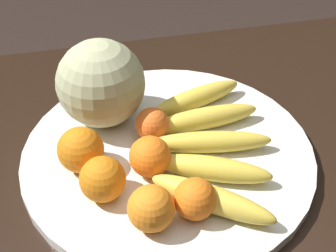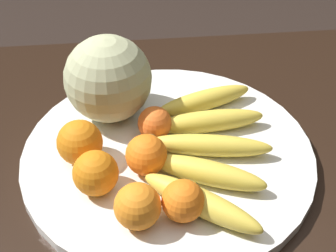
{
  "view_description": "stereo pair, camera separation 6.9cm",
  "coord_description": "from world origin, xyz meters",
  "px_view_note": "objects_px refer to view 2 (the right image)",
  "views": [
    {
      "loc": [
        -0.08,
        -0.5,
        1.26
      ],
      "look_at": [
        0.05,
        0.04,
        0.79
      ],
      "focal_mm": 50.0,
      "sensor_mm": 36.0,
      "label": 1
    },
    {
      "loc": [
        -0.01,
        -0.51,
        1.26
      ],
      "look_at": [
        0.05,
        0.04,
        0.79
      ],
      "focal_mm": 50.0,
      "sensor_mm": 36.0,
      "label": 2
    }
  ],
  "objects_px": {
    "orange_mid_center": "(146,155)",
    "orange_top_small": "(155,123)",
    "melon": "(108,79)",
    "orange_front_right": "(183,201)",
    "orange_back_left": "(138,206)",
    "banana_bunch": "(205,147)",
    "orange_back_right": "(96,173)",
    "orange_front_left": "(80,142)",
    "kitchen_table": "(142,214)",
    "fruit_bowl": "(168,153)"
  },
  "relations": [
    {
      "from": "fruit_bowl",
      "to": "orange_front_left",
      "type": "xyz_separation_m",
      "value": [
        -0.14,
        -0.01,
        0.04
      ]
    },
    {
      "from": "orange_mid_center",
      "to": "kitchen_table",
      "type": "bearing_deg",
      "value": 178.77
    },
    {
      "from": "orange_top_small",
      "to": "orange_front_right",
      "type": "bearing_deg",
      "value": -81.75
    },
    {
      "from": "banana_bunch",
      "to": "orange_top_small",
      "type": "height_order",
      "value": "orange_top_small"
    },
    {
      "from": "fruit_bowl",
      "to": "orange_front_right",
      "type": "bearing_deg",
      "value": -87.25
    },
    {
      "from": "orange_mid_center",
      "to": "orange_back_right",
      "type": "distance_m",
      "value": 0.08
    },
    {
      "from": "orange_front_right",
      "to": "orange_back_right",
      "type": "relative_size",
      "value": 0.89
    },
    {
      "from": "banana_bunch",
      "to": "fruit_bowl",
      "type": "bearing_deg",
      "value": 170.9
    },
    {
      "from": "orange_front_right",
      "to": "orange_top_small",
      "type": "distance_m",
      "value": 0.17
    },
    {
      "from": "banana_bunch",
      "to": "orange_front_right",
      "type": "relative_size",
      "value": 5.85
    },
    {
      "from": "orange_back_left",
      "to": "orange_top_small",
      "type": "relative_size",
      "value": 1.16
    },
    {
      "from": "kitchen_table",
      "to": "orange_back_right",
      "type": "relative_size",
      "value": 24.65
    },
    {
      "from": "fruit_bowl",
      "to": "orange_front_left",
      "type": "bearing_deg",
      "value": -176.53
    },
    {
      "from": "fruit_bowl",
      "to": "melon",
      "type": "xyz_separation_m",
      "value": [
        -0.09,
        0.1,
        0.08
      ]
    },
    {
      "from": "kitchen_table",
      "to": "orange_top_small",
      "type": "distance_m",
      "value": 0.16
    },
    {
      "from": "banana_bunch",
      "to": "orange_front_right",
      "type": "bearing_deg",
      "value": -103.21
    },
    {
      "from": "kitchen_table",
      "to": "banana_bunch",
      "type": "distance_m",
      "value": 0.17
    },
    {
      "from": "melon",
      "to": "orange_front_left",
      "type": "bearing_deg",
      "value": -112.78
    },
    {
      "from": "kitchen_table",
      "to": "orange_mid_center",
      "type": "relative_size",
      "value": 25.98
    },
    {
      "from": "orange_back_left",
      "to": "banana_bunch",
      "type": "bearing_deg",
      "value": 47.03
    },
    {
      "from": "kitchen_table",
      "to": "orange_top_small",
      "type": "relative_size",
      "value": 29.4
    },
    {
      "from": "orange_front_left",
      "to": "fruit_bowl",
      "type": "bearing_deg",
      "value": 3.47
    },
    {
      "from": "orange_mid_center",
      "to": "orange_back_right",
      "type": "xyz_separation_m",
      "value": [
        -0.08,
        -0.03,
        0.0
      ]
    },
    {
      "from": "orange_front_left",
      "to": "orange_front_right",
      "type": "xyz_separation_m",
      "value": [
        0.14,
        -0.13,
        -0.01
      ]
    },
    {
      "from": "orange_front_left",
      "to": "orange_front_right",
      "type": "distance_m",
      "value": 0.19
    },
    {
      "from": "orange_mid_center",
      "to": "orange_top_small",
      "type": "relative_size",
      "value": 1.13
    },
    {
      "from": "orange_front_right",
      "to": "orange_back_right",
      "type": "bearing_deg",
      "value": 152.67
    },
    {
      "from": "orange_front_left",
      "to": "orange_back_left",
      "type": "relative_size",
      "value": 1.1
    },
    {
      "from": "melon",
      "to": "orange_front_right",
      "type": "bearing_deg",
      "value": -68.0
    },
    {
      "from": "orange_front_right",
      "to": "orange_back_left",
      "type": "height_order",
      "value": "orange_back_left"
    },
    {
      "from": "kitchen_table",
      "to": "orange_back_right",
      "type": "height_order",
      "value": "orange_back_right"
    },
    {
      "from": "banana_bunch",
      "to": "orange_back_right",
      "type": "relative_size",
      "value": 5.22
    },
    {
      "from": "kitchen_table",
      "to": "orange_back_left",
      "type": "xyz_separation_m",
      "value": [
        -0.01,
        -0.1,
        0.14
      ]
    },
    {
      "from": "orange_back_left",
      "to": "orange_back_right",
      "type": "bearing_deg",
      "value": 130.4
    },
    {
      "from": "orange_mid_center",
      "to": "orange_back_right",
      "type": "height_order",
      "value": "orange_back_right"
    },
    {
      "from": "fruit_bowl",
      "to": "banana_bunch",
      "type": "xyz_separation_m",
      "value": [
        0.06,
        -0.02,
        0.03
      ]
    },
    {
      "from": "fruit_bowl",
      "to": "orange_top_small",
      "type": "relative_size",
      "value": 8.4
    },
    {
      "from": "orange_front_right",
      "to": "orange_back_left",
      "type": "relative_size",
      "value": 0.92
    },
    {
      "from": "orange_mid_center",
      "to": "orange_back_right",
      "type": "relative_size",
      "value": 0.95
    },
    {
      "from": "orange_top_small",
      "to": "fruit_bowl",
      "type": "bearing_deg",
      "value": -62.49
    },
    {
      "from": "orange_top_small",
      "to": "orange_front_left",
      "type": "bearing_deg",
      "value": -159.94
    },
    {
      "from": "orange_top_small",
      "to": "melon",
      "type": "bearing_deg",
      "value": 136.43
    },
    {
      "from": "fruit_bowl",
      "to": "orange_top_small",
      "type": "xyz_separation_m",
      "value": [
        -0.02,
        0.04,
        0.04
      ]
    },
    {
      "from": "melon",
      "to": "orange_front_left",
      "type": "distance_m",
      "value": 0.13
    },
    {
      "from": "orange_back_right",
      "to": "orange_top_small",
      "type": "distance_m",
      "value": 0.15
    },
    {
      "from": "fruit_bowl",
      "to": "orange_front_right",
      "type": "relative_size",
      "value": 7.88
    },
    {
      "from": "orange_mid_center",
      "to": "melon",
      "type": "bearing_deg",
      "value": 109.87
    },
    {
      "from": "kitchen_table",
      "to": "fruit_bowl",
      "type": "height_order",
      "value": "fruit_bowl"
    },
    {
      "from": "banana_bunch",
      "to": "orange_mid_center",
      "type": "relative_size",
      "value": 5.51
    },
    {
      "from": "orange_mid_center",
      "to": "orange_top_small",
      "type": "bearing_deg",
      "value": 76.2
    }
  ]
}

